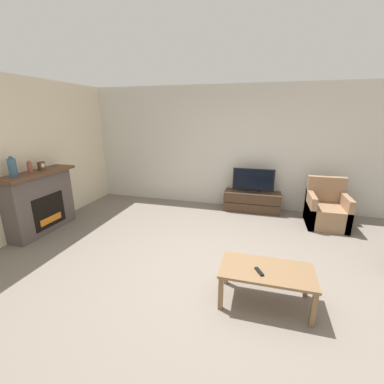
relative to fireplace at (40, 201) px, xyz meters
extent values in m
plane|color=slate|center=(3.32, -0.54, -0.57)|extent=(24.00, 24.00, 0.00)
cube|color=beige|center=(3.32, 2.36, 0.78)|extent=(12.00, 0.06, 2.70)
cube|color=#564C47|center=(0.00, 0.00, -0.03)|extent=(0.35, 1.25, 1.07)
cube|color=black|center=(0.17, 0.00, -0.16)|extent=(0.01, 0.69, 0.59)
cube|color=orange|center=(0.18, 0.00, -0.32)|extent=(0.01, 0.48, 0.12)
cube|color=brown|center=(0.03, 0.00, 0.52)|extent=(0.47, 1.37, 0.05)
cylinder|color=#385670|center=(0.02, -0.41, 0.69)|extent=(0.12, 0.12, 0.29)
sphere|color=#385670|center=(0.02, -0.41, 0.85)|extent=(0.07, 0.07, 0.07)
cylinder|color=#994C3D|center=(0.02, -0.10, 0.64)|extent=(0.08, 0.08, 0.18)
sphere|color=#994C3D|center=(0.02, -0.10, 0.74)|extent=(0.04, 0.04, 0.04)
cube|color=brown|center=(0.02, 0.14, 0.62)|extent=(0.07, 0.11, 0.15)
cylinder|color=white|center=(0.05, 0.14, 0.64)|extent=(0.00, 0.08, 0.08)
cube|color=#422D1E|center=(3.65, 2.08, -0.35)|extent=(1.21, 0.42, 0.43)
cube|color=black|center=(3.65, 1.87, -0.35)|extent=(1.19, 0.01, 0.01)
cube|color=black|center=(3.65, 2.08, -0.11)|extent=(0.31, 0.18, 0.04)
cube|color=black|center=(3.65, 2.08, 0.15)|extent=(0.88, 0.03, 0.48)
cube|color=black|center=(3.65, 2.07, 0.15)|extent=(0.81, 0.01, 0.43)
cube|color=#937051|center=(5.07, 1.63, -0.37)|extent=(0.70, 0.76, 0.40)
cube|color=#937051|center=(5.07, 1.94, 0.08)|extent=(0.70, 0.14, 0.50)
cube|color=#937051|center=(4.77, 1.63, -0.26)|extent=(0.10, 0.76, 0.63)
cube|color=#937051|center=(5.37, 1.63, -0.26)|extent=(0.10, 0.76, 0.63)
cube|color=brown|center=(3.94, -0.90, -0.15)|extent=(1.02, 0.55, 0.03)
cube|color=brown|center=(3.47, -1.13, -0.37)|extent=(0.05, 0.05, 0.40)
cube|color=brown|center=(4.41, -1.13, -0.37)|extent=(0.05, 0.05, 0.40)
cube|color=brown|center=(3.47, -0.67, -0.37)|extent=(0.05, 0.05, 0.40)
cube|color=brown|center=(4.41, -0.67, -0.37)|extent=(0.05, 0.05, 0.40)
cube|color=black|center=(3.86, -0.98, -0.13)|extent=(0.11, 0.15, 0.02)
camera|label=1|loc=(3.80, -3.49, 1.49)|focal=24.00mm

